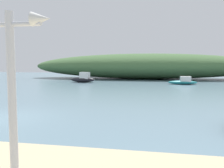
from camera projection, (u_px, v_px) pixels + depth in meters
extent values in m
plane|color=slate|center=(4.00, 118.00, 10.92)|extent=(120.00, 120.00, 0.00)
ellipsoid|color=#476B3D|center=(144.00, 66.00, 41.26)|extent=(40.69, 11.06, 4.45)
cylinder|color=silver|center=(13.00, 118.00, 3.44)|extent=(0.12, 0.12, 3.09)
cylinder|color=silver|center=(10.00, 24.00, 3.33)|extent=(0.98, 0.07, 0.07)
cone|color=silver|center=(41.00, 19.00, 3.23)|extent=(0.27, 0.20, 0.20)
ellipsoid|color=black|center=(82.00, 80.00, 32.95)|extent=(3.77, 1.62, 0.74)
cube|color=silver|center=(85.00, 76.00, 32.79)|extent=(1.39, 1.08, 0.97)
ellipsoid|color=teal|center=(183.00, 82.00, 29.56)|extent=(3.62, 1.34, 0.51)
cube|color=silver|center=(186.00, 79.00, 29.46)|extent=(1.28, 1.03, 0.70)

